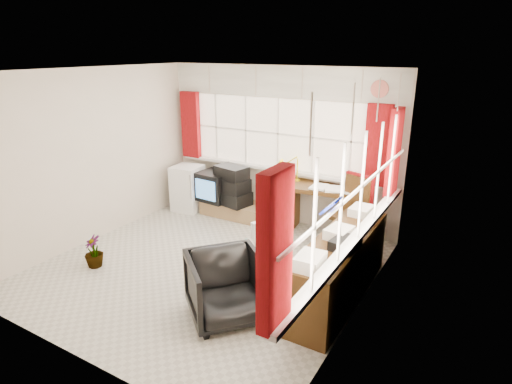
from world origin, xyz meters
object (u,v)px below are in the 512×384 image
(tv_bench, at_px, (241,210))
(credenza, at_px, (339,267))
(desk, at_px, (318,206))
(mini_fridge, at_px, (188,188))
(radiator, at_px, (269,257))
(task_chair, at_px, (353,211))
(crt_tv, at_px, (215,186))
(desk_lamp, at_px, (297,164))
(office_chair, at_px, (227,287))

(tv_bench, bearing_deg, credenza, -33.70)
(desk, relative_size, tv_bench, 1.02)
(credenza, relative_size, mini_fridge, 2.50)
(radiator, xyz_separation_m, mini_fridge, (-2.37, 1.33, 0.13))
(radiator, bearing_deg, desk, 90.09)
(task_chair, xyz_separation_m, crt_tv, (-2.48, 0.15, -0.09))
(desk_lamp, bearing_deg, tv_bench, -173.66)
(desk, xyz_separation_m, radiator, (0.00, -1.58, -0.16))
(credenza, bearing_deg, desk, 119.96)
(task_chair, distance_m, tv_bench, 2.06)
(task_chair, xyz_separation_m, credenza, (0.28, -1.30, -0.20))
(credenza, xyz_separation_m, crt_tv, (-2.76, 1.45, 0.11))
(task_chair, xyz_separation_m, office_chair, (-0.61, -2.26, -0.23))
(desk_lamp, relative_size, mini_fridge, 0.49)
(tv_bench, bearing_deg, desk_lamp, 6.34)
(task_chair, bearing_deg, crt_tv, 176.46)
(desk_lamp, bearing_deg, office_chair, -80.74)
(radiator, relative_size, credenza, 0.33)
(tv_bench, height_order, mini_fridge, mini_fridge)
(task_chair, distance_m, credenza, 1.34)
(credenza, bearing_deg, radiator, 178.66)
(radiator, relative_size, mini_fridge, 0.83)
(tv_bench, xyz_separation_m, crt_tv, (-0.48, -0.07, 0.37))
(office_chair, xyz_separation_m, tv_bench, (-1.39, 2.49, -0.23))
(task_chair, relative_size, crt_tv, 1.91)
(office_chair, bearing_deg, tv_bench, 69.79)
(credenza, distance_m, mini_fridge, 3.56)
(desk, bearing_deg, credenza, -60.04)
(office_chair, relative_size, tv_bench, 0.56)
(desk, xyz_separation_m, desk_lamp, (-0.39, 0.03, 0.62))
(credenza, distance_m, tv_bench, 2.75)
(desk_lamp, relative_size, credenza, 0.19)
(credenza, relative_size, crt_tv, 3.47)
(mini_fridge, bearing_deg, task_chair, -1.16)
(mini_fridge, bearing_deg, credenza, -22.42)
(office_chair, bearing_deg, desk, 41.36)
(task_chair, distance_m, mini_fridge, 3.01)
(desk_lamp, xyz_separation_m, task_chair, (1.03, -0.33, -0.46))
(radiator, relative_size, tv_bench, 0.47)
(office_chair, height_order, crt_tv, crt_tv)
(crt_tv, bearing_deg, office_chair, -52.17)
(mini_fridge, bearing_deg, desk_lamp, 7.82)
(desk, bearing_deg, tv_bench, -176.63)
(office_chair, distance_m, radiator, 0.99)
(radiator, relative_size, crt_tv, 1.15)
(desk_lamp, height_order, credenza, desk_lamp)
(desk, height_order, crt_tv, desk)
(desk, bearing_deg, mini_fridge, -174.11)
(office_chair, relative_size, mini_fridge, 0.98)
(task_chair, relative_size, credenza, 0.55)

